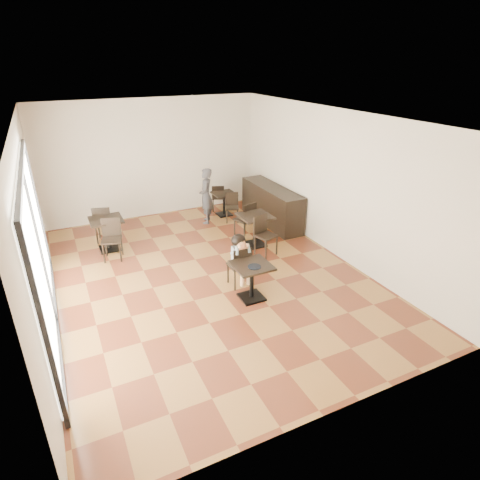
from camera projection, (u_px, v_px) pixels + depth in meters
floor at (208, 275)px, 8.37m from camera, size 6.00×8.00×0.01m
ceiling at (202, 116)px, 7.03m from camera, size 6.00×8.00×0.01m
wall_back at (153, 159)px, 10.98m from camera, size 6.00×0.01×3.20m
wall_front at (336, 311)px, 4.42m from camera, size 6.00×0.01×3.20m
wall_left at (33, 229)px, 6.52m from camera, size 0.01×8.00×3.20m
wall_right at (332, 183)px, 8.88m from camera, size 0.01×8.00×3.20m
storefront_window at (38, 252)px, 6.21m from camera, size 0.04×4.50×2.60m
child_table at (252, 282)px, 7.43m from camera, size 0.68×0.68×0.71m
child_chair at (239, 265)px, 7.85m from camera, size 0.39×0.39×0.86m
child at (239, 260)px, 7.80m from camera, size 0.39×0.54×1.08m
plate at (254, 267)px, 7.19m from camera, size 0.24×0.24×0.01m
pizza_slice at (243, 246)px, 7.48m from camera, size 0.25×0.19×0.06m
adult_patron at (206, 196)px, 10.74m from camera, size 0.54×0.64×1.50m
cafe_table_mid at (255, 230)px, 9.54m from camera, size 0.91×0.91×0.77m
cafe_table_left at (108, 234)px, 9.33m from camera, size 0.89×0.89×0.77m
cafe_table_back at (224, 204)px, 11.42m from camera, size 0.81×0.81×0.65m
chair_mid_a at (245, 220)px, 9.96m from camera, size 0.52×0.52×0.93m
chair_mid_b at (266, 236)px, 9.06m from camera, size 0.52×0.52×0.93m
chair_left_a at (104, 223)px, 9.75m from camera, size 0.51×0.51×0.92m
chair_left_b at (112, 240)px, 8.85m from camera, size 0.51×0.51×0.92m
chair_back_a at (218, 197)px, 11.74m from camera, size 0.46×0.46×0.79m
chair_back_b at (232, 208)px, 10.94m from camera, size 0.46×0.46×0.79m
service_counter at (272, 205)px, 10.84m from camera, size 0.60×2.40×1.00m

